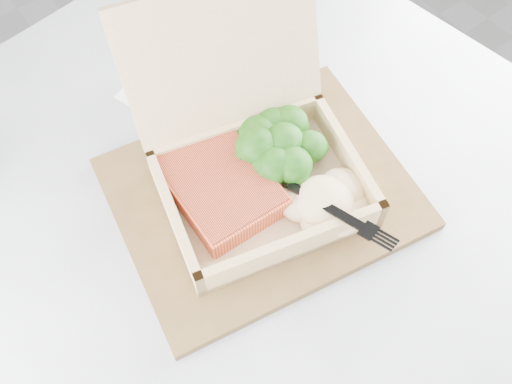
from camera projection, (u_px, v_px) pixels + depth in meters
floor at (52, 352)px, 1.34m from camera, size 4.00×4.00×0.00m
cafe_table at (241, 277)px, 0.84m from camera, size 0.97×0.97×0.75m
serving_tray at (262, 193)px, 0.67m from camera, size 0.38×0.33×0.01m
takeout_container at (250, 148)px, 0.64m from camera, size 0.27×0.28×0.20m
salmon_fillet at (220, 186)px, 0.64m from camera, size 0.11×0.14×0.03m
broccoli_pile at (283, 147)px, 0.66m from camera, size 0.11×0.11×0.04m
mashed_potatoes at (324, 201)px, 0.63m from camera, size 0.11×0.09×0.04m
plastic_fork at (311, 196)px, 0.62m from camera, size 0.04×0.14×0.02m
receipt at (169, 101)px, 0.75m from camera, size 0.11×0.15×0.00m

